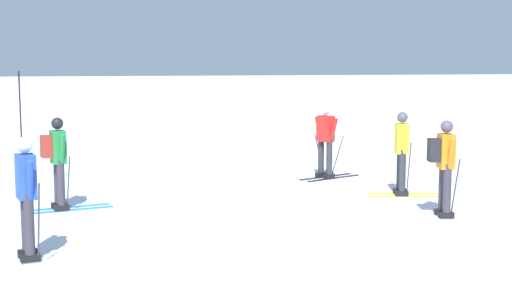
{
  "coord_description": "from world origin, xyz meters",
  "views": [
    {
      "loc": [
        -3.6,
        -12.17,
        2.72
      ],
      "look_at": [
        -0.35,
        1.89,
        0.9
      ],
      "focal_mm": 51.49,
      "sensor_mm": 36.0,
      "label": 1
    }
  ],
  "objects_px": {
    "skier_orange": "(444,164)",
    "skier_blue": "(27,195)",
    "skier_green": "(57,159)",
    "skier_red": "(326,139)",
    "skier_yellow": "(402,151)",
    "trail_marker_pole": "(20,112)"
  },
  "relations": [
    {
      "from": "skier_orange",
      "to": "skier_yellow",
      "type": "xyz_separation_m",
      "value": [
        0.17,
        2.13,
        -0.04
      ]
    },
    {
      "from": "skier_orange",
      "to": "trail_marker_pole",
      "type": "relative_size",
      "value": 0.71
    },
    {
      "from": "skier_red",
      "to": "skier_blue",
      "type": "relative_size",
      "value": 1.0
    },
    {
      "from": "skier_green",
      "to": "skier_orange",
      "type": "height_order",
      "value": "same"
    },
    {
      "from": "skier_orange",
      "to": "skier_blue",
      "type": "bearing_deg",
      "value": -169.43
    },
    {
      "from": "skier_green",
      "to": "skier_orange",
      "type": "relative_size",
      "value": 1.0
    },
    {
      "from": "skier_yellow",
      "to": "skier_orange",
      "type": "bearing_deg",
      "value": -94.48
    },
    {
      "from": "skier_yellow",
      "to": "skier_blue",
      "type": "bearing_deg",
      "value": -154.13
    },
    {
      "from": "skier_yellow",
      "to": "skier_red",
      "type": "bearing_deg",
      "value": 108.49
    },
    {
      "from": "skier_orange",
      "to": "skier_blue",
      "type": "distance_m",
      "value": 6.97
    },
    {
      "from": "skier_green",
      "to": "skier_orange",
      "type": "xyz_separation_m",
      "value": [
        6.58,
        -2.17,
        -0.0
      ]
    },
    {
      "from": "skier_yellow",
      "to": "skier_blue",
      "type": "distance_m",
      "value": 7.8
    },
    {
      "from": "trail_marker_pole",
      "to": "skier_green",
      "type": "bearing_deg",
      "value": -81.46
    },
    {
      "from": "skier_red",
      "to": "trail_marker_pole",
      "type": "xyz_separation_m",
      "value": [
        -7.33,
        6.89,
        0.3
      ]
    },
    {
      "from": "skier_orange",
      "to": "trail_marker_pole",
      "type": "bearing_deg",
      "value": 124.85
    },
    {
      "from": "skier_green",
      "to": "skier_red",
      "type": "relative_size",
      "value": 1.0
    },
    {
      "from": "skier_red",
      "to": "skier_blue",
      "type": "distance_m",
      "value": 8.52
    },
    {
      "from": "skier_red",
      "to": "skier_yellow",
      "type": "relative_size",
      "value": 1.0
    },
    {
      "from": "skier_red",
      "to": "skier_green",
      "type": "bearing_deg",
      "value": -158.03
    },
    {
      "from": "skier_yellow",
      "to": "trail_marker_pole",
      "type": "distance_m",
      "value": 12.39
    },
    {
      "from": "skier_green",
      "to": "trail_marker_pole",
      "type": "bearing_deg",
      "value": 98.54
    },
    {
      "from": "skier_red",
      "to": "skier_blue",
      "type": "height_order",
      "value": "same"
    }
  ]
}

